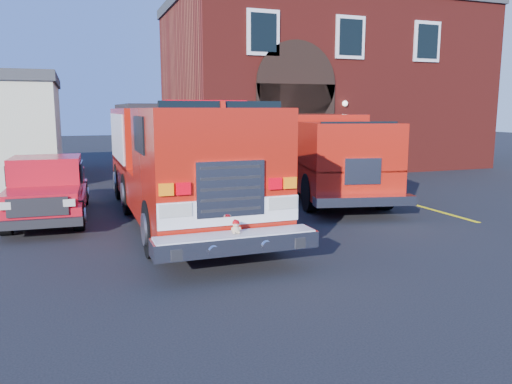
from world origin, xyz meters
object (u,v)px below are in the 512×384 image
object	(u,v)px
fire_station	(317,85)
fire_engine	(177,159)
secondary_truck	(323,151)
pickup_truck	(49,189)

from	to	relation	value
fire_station	fire_engine	bearing A→B (deg)	-131.10
fire_engine	secondary_truck	world-z (taller)	fire_engine
pickup_truck	secondary_truck	bearing A→B (deg)	6.56
fire_station	fire_engine	size ratio (longest dim) A/B	1.49
fire_engine	secondary_truck	bearing A→B (deg)	22.04
fire_engine	pickup_truck	xyz separation A→B (m)	(-3.30, 1.22, -0.81)
pickup_truck	secondary_truck	xyz separation A→B (m)	(8.83, 1.02, 0.70)
pickup_truck	fire_station	bearing A→B (deg)	37.40
secondary_truck	fire_engine	bearing A→B (deg)	-157.96
secondary_truck	fire_station	bearing A→B (deg)	64.58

